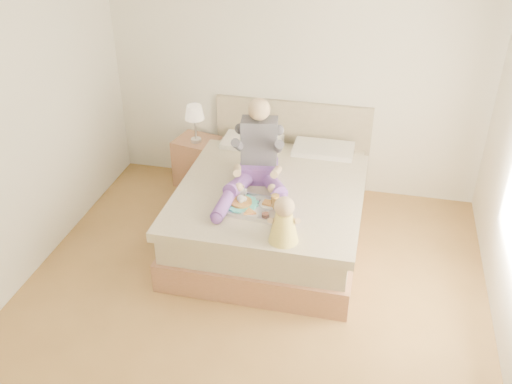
% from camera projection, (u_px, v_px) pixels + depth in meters
% --- Properties ---
extents(room, '(4.02, 4.22, 2.71)m').
position_uv_depth(room, '(258.00, 144.00, 4.05)').
color(room, brown).
rests_on(room, ground).
extents(bed, '(1.70, 2.18, 1.00)m').
position_uv_depth(bed, '(274.00, 205.00, 5.58)').
color(bed, '#8C5E41').
rests_on(bed, ground).
extents(nightstand, '(0.52, 0.48, 0.54)m').
position_uv_depth(nightstand, '(197.00, 161.00, 6.45)').
color(nightstand, '#8C5E41').
rests_on(nightstand, ground).
extents(lamp, '(0.21, 0.21, 0.43)m').
position_uv_depth(lamp, '(195.00, 114.00, 6.09)').
color(lamp, silver).
rests_on(lamp, nightstand).
extents(adult, '(0.70, 1.04, 0.83)m').
position_uv_depth(adult, '(258.00, 162.00, 5.20)').
color(adult, '#643B93').
rests_on(adult, bed).
extents(tray, '(0.52, 0.43, 0.14)m').
position_uv_depth(tray, '(252.00, 205.00, 4.98)').
color(tray, silver).
rests_on(tray, bed).
extents(baby, '(0.26, 0.37, 0.40)m').
position_uv_depth(baby, '(284.00, 223.00, 4.51)').
color(baby, '#F4DD4D').
rests_on(baby, bed).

